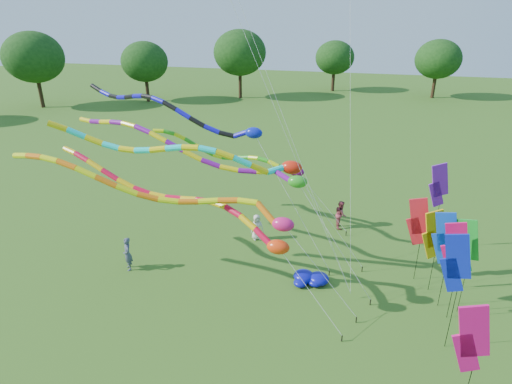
% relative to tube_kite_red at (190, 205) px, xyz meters
% --- Properties ---
extents(ground, '(160.00, 160.00, 0.00)m').
position_rel_tube_kite_red_xyz_m(ground, '(4.93, -3.43, -4.20)').
color(ground, '#2F5D18').
rests_on(ground, ground).
extents(tree_ring, '(117.69, 121.28, 9.63)m').
position_rel_tube_kite_red_xyz_m(tree_ring, '(6.46, -4.49, 1.18)').
color(tree_ring, '#382314').
rests_on(tree_ring, ground).
extents(tube_kite_red, '(14.49, 4.10, 6.44)m').
position_rel_tube_kite_red_xyz_m(tube_kite_red, '(0.00, 0.00, 0.00)').
color(tube_kite_red, black).
rests_on(tube_kite_red, ground).
extents(tube_kite_orange, '(15.57, 1.18, 7.07)m').
position_rel_tube_kite_red_xyz_m(tube_kite_orange, '(-0.23, -0.90, 0.82)').
color(tube_kite_orange, black).
rests_on(tube_kite_orange, ground).
extents(tube_kite_purple, '(15.59, 3.13, 7.90)m').
position_rel_tube_kite_red_xyz_m(tube_kite_purple, '(-0.01, 1.72, 1.89)').
color(tube_kite_purple, black).
rests_on(tube_kite_purple, ground).
extents(tube_kite_blue, '(14.26, 3.59, 8.88)m').
position_rel_tube_kite_red_xyz_m(tube_kite_blue, '(-1.69, 3.77, 3.19)').
color(tube_kite_blue, black).
rests_on(tube_kite_blue, ground).
extents(tube_kite_cyan, '(14.19, 3.25, 8.21)m').
position_rel_tube_kite_red_xyz_m(tube_kite_cyan, '(0.42, 1.06, 2.05)').
color(tube_kite_cyan, black).
rests_on(tube_kite_cyan, ground).
extents(tube_kite_green, '(11.96, 1.51, 6.06)m').
position_rel_tube_kite_red_xyz_m(tube_kite_green, '(0.62, 6.91, 0.01)').
color(tube_kite_green, black).
rests_on(tube_kite_green, ground).
extents(banner_pole_green, '(1.12, 0.48, 4.53)m').
position_rel_tube_kite_red_xyz_m(banner_pole_green, '(11.85, 0.90, -0.93)').
color(banner_pole_green, black).
rests_on(banner_pole_green, ground).
extents(banner_pole_magenta_a, '(1.16, 0.21, 4.78)m').
position_rel_tube_kite_red_xyz_m(banner_pole_magenta_a, '(10.87, -5.27, -0.69)').
color(banner_pole_magenta_a, black).
rests_on(banner_pole_magenta_a, ground).
extents(banner_pole_blue_b, '(1.16, 0.21, 5.08)m').
position_rel_tube_kite_red_xyz_m(banner_pole_blue_b, '(10.98, -1.58, -0.39)').
color(banner_pole_blue_b, black).
rests_on(banner_pole_blue_b, ground).
extents(banner_pole_blue_a, '(1.14, 0.37, 4.66)m').
position_rel_tube_kite_red_xyz_m(banner_pole_blue_a, '(11.06, 1.11, -0.80)').
color(banner_pole_blue_a, black).
rests_on(banner_pole_blue_a, ground).
extents(banner_pole_magenta_b, '(1.16, 0.11, 4.65)m').
position_rel_tube_kite_red_xyz_m(banner_pole_magenta_b, '(11.32, 0.28, -0.82)').
color(banner_pole_magenta_b, black).
rests_on(banner_pole_magenta_b, ground).
extents(banner_pole_orange, '(1.11, 0.49, 4.27)m').
position_rel_tube_kite_red_xyz_m(banner_pole_orange, '(10.78, 2.09, -1.20)').
color(banner_pole_orange, black).
rests_on(banner_pole_orange, ground).
extents(banner_pole_violet, '(1.12, 0.47, 5.06)m').
position_rel_tube_kite_red_xyz_m(banner_pole_violet, '(11.41, 6.27, -0.42)').
color(banner_pole_violet, black).
rests_on(banner_pole_violet, ground).
extents(banner_pole_red, '(1.16, 0.10, 4.42)m').
position_rel_tube_kite_red_xyz_m(banner_pole_red, '(10.17, 2.94, -1.05)').
color(banner_pole_red, black).
rests_on(banner_pole_red, ground).
extents(blue_nylon_heap, '(1.68, 1.15, 0.56)m').
position_rel_tube_kite_red_xyz_m(blue_nylon_heap, '(5.44, 1.19, -3.96)').
color(blue_nylon_heap, '#0B0E99').
rests_on(blue_nylon_heap, ground).
extents(person_a, '(0.90, 0.81, 1.54)m').
position_rel_tube_kite_red_xyz_m(person_a, '(1.87, 4.91, -3.43)').
color(person_a, silver).
rests_on(person_a, ground).
extents(person_b, '(0.74, 0.78, 1.79)m').
position_rel_tube_kite_red_xyz_m(person_b, '(-3.73, 0.27, -3.31)').
color(person_b, '#42475C').
rests_on(person_b, ground).
extents(person_c, '(0.80, 0.95, 1.74)m').
position_rel_tube_kite_red_xyz_m(person_c, '(6.46, 7.56, -3.33)').
color(person_c, '#963643').
rests_on(person_c, ground).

